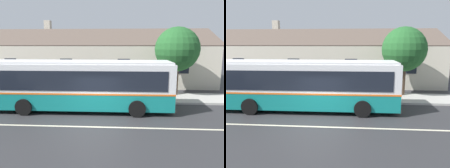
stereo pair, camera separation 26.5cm
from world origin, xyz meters
TOP-DOWN VIEW (x-y plane):
  - ground_plane at (0.00, 0.00)m, footprint 300.00×300.00m
  - sidewalk_far at (0.00, 6.00)m, footprint 60.00×3.00m
  - lane_divider_stripe at (0.00, 0.00)m, footprint 60.00×0.16m
  - community_building at (-1.15, 14.34)m, footprint 23.52×9.79m
  - transit_bus at (-1.17, 2.90)m, footprint 11.59×2.84m
  - bench_down_street at (-3.57, 5.48)m, footprint 1.74×0.51m
  - street_tree_primary at (5.76, 6.97)m, footprint 3.47×3.47m

SIDE VIEW (x-z plane):
  - ground_plane at x=0.00m, z-range 0.00..0.00m
  - lane_divider_stripe at x=0.00m, z-range 0.00..0.01m
  - sidewalk_far at x=0.00m, z-range 0.00..0.15m
  - bench_down_street at x=-3.57m, z-range 0.10..1.04m
  - transit_bus at x=-1.17m, z-range 0.12..3.27m
  - community_building at x=-1.15m, z-range -1.31..5.53m
  - street_tree_primary at x=5.76m, z-range 0.90..6.42m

